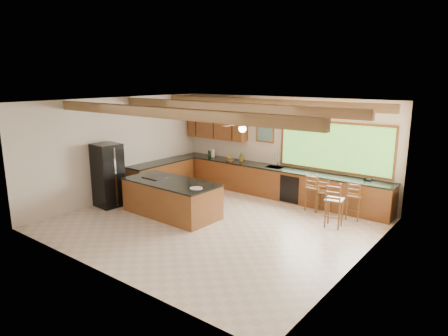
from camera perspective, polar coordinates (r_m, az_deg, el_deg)
The scene contains 9 objects.
ground at distance 10.05m, azimuth -1.52°, elevation -7.91°, with size 7.20×7.20×0.00m, color beige.
room_shell at distance 10.10m, azimuth 0.02°, elevation 5.18°, with size 7.27×6.54×3.02m.
counter_run at distance 12.30m, azimuth 2.95°, elevation -1.75°, with size 7.12×3.10×1.22m.
island at distance 10.62m, azimuth -7.53°, elevation -4.24°, with size 2.65×1.29×0.93m.
refrigerator at distance 11.59m, azimuth -16.23°, elevation -0.99°, with size 0.74×0.72×1.78m.
bar_stool_a at distance 11.03m, azimuth 12.56°, elevation -2.86°, with size 0.39×0.39×1.07m.
bar_stool_b at distance 10.94m, azimuth 13.96°, elevation -3.44°, with size 0.41×0.41×0.95m.
bar_stool_c at distance 10.63m, azimuth 18.07°, elevation -3.91°, with size 0.41×0.41×1.03m.
bar_stool_d at distance 9.90m, azimuth 15.36°, elevation -4.54°, with size 0.47×0.47×1.15m.
Camera 1 is at (5.96, -7.26, 3.57)m, focal length 32.00 mm.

